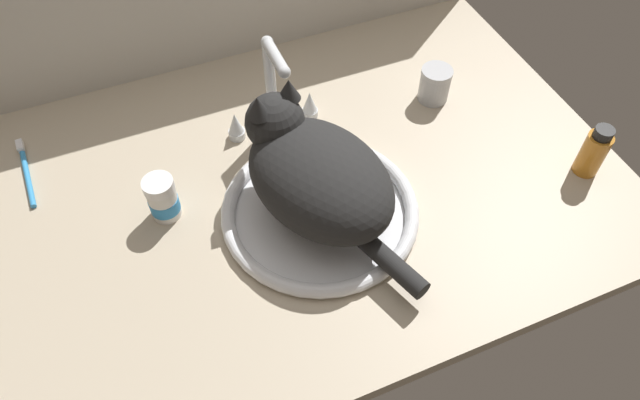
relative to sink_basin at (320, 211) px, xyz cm
name	(u,v)px	position (x,y,z in cm)	size (l,w,h in cm)	color
countertop	(301,188)	(-0.57, 7.78, -2.56)	(114.53, 78.36, 3.00)	#B7A88E
sink_basin	(320,211)	(0.00, 0.00, 0.00)	(33.88, 33.88, 2.43)	white
faucet	(273,97)	(0.00, 22.35, 7.22)	(18.20, 11.37, 20.88)	silver
cat	(313,171)	(-0.57, 1.65, 8.83)	(27.46, 38.68, 18.66)	black
amber_bottle	(594,152)	(48.54, -9.26, 3.81)	(4.43, 4.43, 10.44)	#C67A23
metal_jar	(435,84)	(32.40, 18.40, 2.53)	(6.19, 6.19, 7.15)	#B2B5BA
pill_bottle	(163,199)	(-24.23, 10.27, 2.93)	(5.18, 5.18, 8.59)	white
toothbrush	(26,171)	(-45.68, 29.03, -0.44)	(1.81, 16.59, 1.70)	#338CD1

